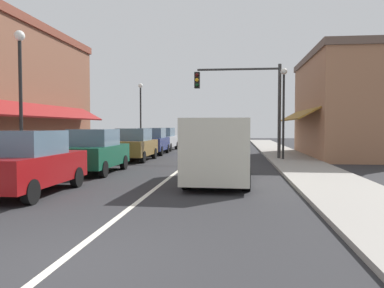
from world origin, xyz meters
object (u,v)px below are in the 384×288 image
parked_car_distant_left (163,139)px  parked_car_nearest_left (28,163)px  street_lamp_left_far (141,106)px  parked_car_far_left (152,141)px  street_lamp_left_near (20,81)px  van_in_lane (220,148)px  parked_car_third_left (135,145)px  parked_car_second_left (95,151)px  traffic_signal_mast_arm (249,95)px  street_lamp_right_mid (284,99)px

parked_car_distant_left → parked_car_nearest_left: bearing=-88.6°
street_lamp_left_far → parked_car_distant_left: bearing=30.1°
parked_car_far_left → street_lamp_left_near: street_lamp_left_near is taller
van_in_lane → parked_car_third_left: bearing=124.3°
parked_car_far_left → street_lamp_left_far: street_lamp_left_far is taller
parked_car_second_left → parked_car_distant_left: bearing=89.5°
parked_car_nearest_left → street_lamp_left_near: (-1.62, 2.46, 2.54)m
parked_car_third_left → parked_car_far_left: bearing=90.9°
parked_car_distant_left → street_lamp_left_near: size_ratio=0.81×
parked_car_nearest_left → parked_car_distant_left: 19.89m
street_lamp_left_far → parked_car_nearest_left: bearing=-85.3°
traffic_signal_mast_arm → street_lamp_right_mid: traffic_signal_mast_arm is taller
street_lamp_left_far → parked_car_second_left: bearing=-83.5°
parked_car_nearest_left → van_in_lane: (5.16, 2.87, 0.27)m
parked_car_distant_left → van_in_lane: bearing=-71.7°
parked_car_third_left → street_lamp_right_mid: street_lamp_right_mid is taller
parked_car_nearest_left → parked_car_second_left: same height
parked_car_far_left → street_lamp_right_mid: street_lamp_right_mid is taller
street_lamp_right_mid → street_lamp_left_near: bearing=-138.1°
parked_car_far_left → van_in_lane: size_ratio=0.79×
parked_car_third_left → traffic_signal_mast_arm: bearing=10.3°
parked_car_nearest_left → street_lamp_right_mid: size_ratio=0.82×
parked_car_second_left → parked_car_distant_left: 14.92m
parked_car_second_left → street_lamp_left_near: 3.94m
parked_car_second_left → parked_car_distant_left: (-0.02, 14.92, 0.00)m
parked_car_nearest_left → parked_car_third_left: bearing=89.2°
van_in_lane → street_lamp_right_mid: (3.07, 8.43, 2.21)m
parked_car_second_left → parked_car_third_left: (0.13, 5.67, 0.00)m
parked_car_second_left → street_lamp_left_far: (-1.59, 14.01, 2.56)m
parked_car_third_left → van_in_lane: (4.98, -7.78, 0.27)m
street_lamp_right_mid → parked_car_third_left: bearing=-175.4°
street_lamp_left_near → van_in_lane: bearing=3.4°
parked_car_second_left → parked_car_distant_left: same height
parked_car_distant_left → street_lamp_left_far: 3.14m
parked_car_nearest_left → parked_car_second_left: 4.97m
parked_car_second_left → street_lamp_right_mid: (8.18, 6.32, 2.47)m
parked_car_second_left → parked_car_nearest_left: bearing=-91.1°
parked_car_third_left → street_lamp_right_mid: (8.05, 0.65, 2.47)m
street_lamp_left_far → parked_car_far_left: bearing=-64.7°
parked_car_second_left → van_in_lane: bearing=-23.0°
street_lamp_left_far → parked_car_third_left: bearing=-78.3°
street_lamp_right_mid → traffic_signal_mast_arm: bearing=166.7°
parked_car_distant_left → van_in_lane: 17.79m
parked_car_third_left → street_lamp_left_far: bearing=102.1°
parked_car_second_left → street_lamp_left_near: size_ratio=0.80×
traffic_signal_mast_arm → street_lamp_left_near: traffic_signal_mast_arm is taller
traffic_signal_mast_arm → street_lamp_left_far: 10.74m
parked_car_second_left → parked_car_far_left: same height
parked_car_third_left → street_lamp_right_mid: bearing=5.0°
parked_car_far_left → parked_car_second_left: bearing=-91.6°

